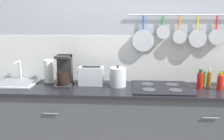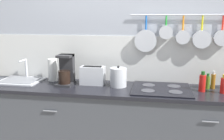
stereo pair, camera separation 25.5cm
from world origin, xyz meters
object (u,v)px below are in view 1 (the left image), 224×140
Objects in this scene: paper_towel_roll at (49,71)px; bottle_cooking_wine at (204,80)px; bottle_vinegar at (221,79)px; bottle_hot_sauce at (200,80)px; bottle_dish_soap at (209,78)px; coffee_maker at (64,73)px; bottle_olive_oil at (220,82)px; toaster at (91,76)px; kettle at (118,77)px.

paper_towel_roll reaches higher than bottle_cooking_wine.
bottle_cooking_wine is at bearing -166.13° from bottle_vinegar.
bottle_hot_sauce is 0.17m from bottle_dish_soap.
paper_towel_roll is at bearing 149.16° from coffee_maker.
bottle_hot_sauce reaches higher than bottle_vinegar.
bottle_dish_soap is at bearing 112.56° from bottle_olive_oil.
coffee_maker is 1.18× the size of toaster.
bottle_olive_oil is (1.80, -0.18, -0.05)m from paper_towel_roll.
paper_towel_roll is 1.65× the size of bottle_vinegar.
bottle_dish_soap is at bearing 20.65° from bottle_cooking_wine.
bottle_vinegar is at bearing 3.14° from toaster.
bottle_hot_sauce is at bearing -124.37° from bottle_cooking_wine.
bottle_dish_soap is (1.74, -0.03, -0.05)m from paper_towel_roll.
coffee_maker is 1.54m from bottle_dish_soap.
coffee_maker is at bearing -170.85° from toaster.
toaster is 0.29m from kettle.
coffee_maker is at bearing -176.44° from bottle_dish_soap.
bottle_hot_sauce is at bearing -2.64° from kettle.
kettle is at bearing -6.47° from toaster.
kettle is 1.38× the size of bottle_cooking_wine.
toaster reaches higher than bottle_vinegar.
bottle_dish_soap is 1.20× the size of bottle_vinegar.
bottle_hot_sauce is (1.13, -0.07, -0.01)m from toaster.
bottle_cooking_wine is 0.18m from bottle_olive_oil.
bottle_hot_sauce is at bearing -5.23° from paper_towel_roll.
bottle_olive_oil reaches higher than bottle_vinegar.
bottle_cooking_wine is at bearing 133.11° from bottle_olive_oil.
toaster is 1.80× the size of bottle_vinegar.
kettle is (0.77, -0.11, -0.03)m from paper_towel_roll.
kettle reaches higher than bottle_dish_soap.
bottle_hot_sauce is 0.30m from bottle_vinegar.
paper_towel_roll is 0.50m from toaster.
coffee_maker is 0.57m from kettle.
bottle_olive_oil reaches higher than bottle_cooking_wine.
toaster is at bearing 175.59° from bottle_olive_oil.
bottle_cooking_wine is at bearing 3.80° from kettle.
bottle_hot_sauce is 1.25× the size of bottle_cooking_wine.
toaster is 1.72× the size of bottle_cooking_wine.
kettle is 1.10× the size of bottle_hot_sauce.
bottle_dish_soap reaches higher than bottle_cooking_wine.
bottle_hot_sauce is (1.61, -0.15, -0.04)m from paper_towel_roll.
coffee_maker is at bearing 178.96° from bottle_hot_sauce.
bottle_dish_soap is at bearing 43.86° from bottle_hot_sauce.
toaster reaches higher than bottle_olive_oil.
coffee_maker is 1.77× the size of bottle_dish_soap.
toaster is 1.37× the size of bottle_hot_sauce.
bottle_cooking_wine is 0.20m from bottle_vinegar.
bottle_hot_sauce reaches higher than bottle_olive_oil.
bottle_hot_sauce reaches higher than toaster.
paper_towel_roll is at bearing 178.34° from bottle_cooking_wine.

